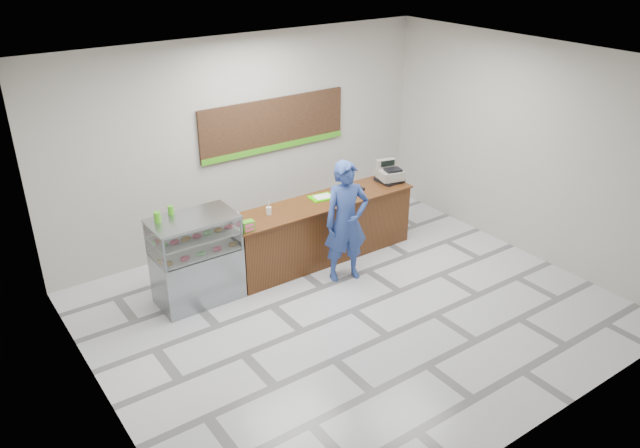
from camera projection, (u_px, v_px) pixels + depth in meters
floor at (353, 310)px, 9.00m from camera, size 7.00×7.00×0.00m
back_wall at (245, 141)px, 10.44m from camera, size 7.00×0.00×7.00m
ceiling at (359, 65)px, 7.48m from camera, size 7.00×7.00×0.00m
sales_counter at (322, 230)px, 10.20m from camera, size 3.26×0.76×1.03m
display_case at (196, 259)px, 8.98m from camera, size 1.22×0.72×1.33m
menu_board at (274, 125)px, 10.62m from camera, size 2.80×0.06×0.90m
cash_register at (389, 174)px, 10.68m from camera, size 0.48×0.49×0.37m
card_terminal at (360, 188)px, 10.39m from camera, size 0.12×0.17×0.04m
serving_tray at (322, 197)px, 10.08m from camera, size 0.42×0.33×0.02m
napkin_box at (235, 218)px, 9.25m from camera, size 0.16×0.16×0.12m
straw_cup at (269, 211)px, 9.48m from camera, size 0.08×0.08×0.12m
promo_box at (248, 226)px, 8.96m from camera, size 0.18×0.13×0.16m
donut_decal at (356, 192)px, 10.29m from camera, size 0.15×0.15×0.00m
green_cup_left at (157, 217)px, 8.54m from camera, size 0.10×0.10×0.15m
green_cup_right at (171, 210)px, 8.77m from camera, size 0.08×0.08×0.13m
customer at (346, 222)px, 9.44m from camera, size 0.80×0.63×1.92m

